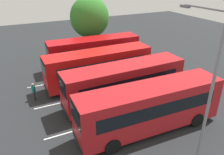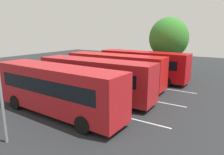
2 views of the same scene
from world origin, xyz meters
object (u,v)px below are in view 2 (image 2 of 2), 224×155
(bus_center_right, at_px, (94,78))
(pedestrian, at_px, (67,73))
(depot_tree, at_px, (169,38))
(bus_far_left, at_px, (143,65))
(bus_center_left, at_px, (114,69))
(bus_far_right, at_px, (56,88))
(street_lamp, at_px, (0,44))

(bus_center_right, bearing_deg, pedestrian, -29.09)
(pedestrian, height_order, depot_tree, depot_tree)
(bus_far_left, xyz_separation_m, bus_center_left, (1.26, 4.38, 0.00))
(depot_tree, bearing_deg, bus_far_left, 73.15)
(bus_far_left, relative_size, bus_center_right, 1.01)
(bus_far_right, bearing_deg, pedestrian, -47.47)
(bus_far_left, height_order, bus_center_left, same)
(bus_far_left, height_order, street_lamp, street_lamp)
(bus_far_right, bearing_deg, street_lamp, 99.72)
(street_lamp, distance_m, depot_tree, 21.44)
(street_lamp, bearing_deg, bus_far_right, 6.06)
(bus_center_left, relative_size, depot_tree, 1.39)
(bus_far_left, xyz_separation_m, bus_center_right, (0.69, 8.57, 0.00))
(bus_center_right, distance_m, bus_far_right, 4.10)
(bus_far_left, xyz_separation_m, street_lamp, (0.41, 16.51, 3.22))
(bus_far_right, bearing_deg, bus_far_left, -92.04)
(bus_center_right, bearing_deg, bus_far_right, 86.34)
(bus_center_left, xyz_separation_m, depot_tree, (-2.72, -9.23, 2.99))
(bus_far_right, distance_m, depot_tree, 17.92)
(bus_center_left, distance_m, bus_center_right, 4.23)
(bus_center_right, xyz_separation_m, street_lamp, (-0.28, 7.94, 3.22))
(bus_far_left, height_order, depot_tree, depot_tree)
(street_lamp, bearing_deg, depot_tree, -6.56)
(bus_center_right, relative_size, pedestrian, 6.57)
(pedestrian, bearing_deg, bus_center_right, -16.18)
(bus_center_right, height_order, pedestrian, bus_center_right)
(bus_center_left, bearing_deg, pedestrian, 3.94)
(bus_far_right, bearing_deg, bus_center_right, -91.07)
(depot_tree, bearing_deg, street_lamp, 84.97)
(bus_center_right, relative_size, depot_tree, 1.40)
(bus_center_left, relative_size, bus_far_right, 0.99)
(bus_center_right, height_order, bus_far_right, same)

